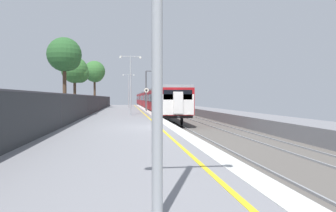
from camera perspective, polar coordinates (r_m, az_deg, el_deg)
The scene contains 10 objects.
ground at distance 17.77m, azimuth 8.04°, elevation -5.57°, with size 17.40×110.00×1.21m.
commuter_train_at_platform at distance 56.54m, azimuth -3.23°, elevation 1.16°, with size 2.83×61.90×3.81m.
signal_gantry at distance 39.65m, azimuth -3.55°, elevation 3.66°, with size 1.10×0.24×4.94m.
speed_limit_sign at distance 37.24m, azimuth -3.88°, elevation 1.75°, with size 0.59×0.08×2.75m.
platform_lamp_mid at distance 29.18m, azimuth -6.72°, elevation 4.69°, with size 2.00×0.20×5.42m.
platform_lamp_far at distance 54.34m, azimuth -7.06°, elevation 3.29°, with size 2.00×0.20×5.60m.
platform_back_fence at distance 17.34m, azimuth -18.67°, elevation -0.65°, with size 0.07×99.00×1.81m.
background_tree_left at distance 51.24m, azimuth -12.96°, elevation 5.87°, with size 3.30×3.30×7.35m.
background_tree_centre at distance 36.37m, azimuth -16.14°, elevation 6.00°, with size 2.99×2.86×6.03m.
background_tree_right at distance 28.87m, azimuth -17.88°, elevation 8.50°, with size 2.91×2.91×6.72m.
Camera 1 is at (-2.08, -16.99, 1.56)m, focal length 34.08 mm.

